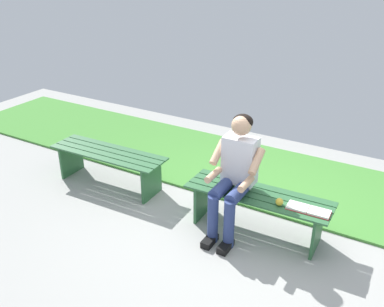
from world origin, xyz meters
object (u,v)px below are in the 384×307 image
(bench_far, at_px, (109,160))
(book_open, at_px, (308,210))
(person_seated, at_px, (235,172))
(bench_near, at_px, (258,204))
(apple, at_px, (279,202))

(bench_far, height_order, book_open, book_open)
(person_seated, bearing_deg, bench_near, -156.25)
(bench_far, bearing_deg, bench_near, -180.00)
(bench_near, xyz_separation_m, person_seated, (0.23, 0.10, 0.36))
(bench_far, relative_size, person_seated, 1.20)
(bench_far, distance_m, apple, 2.25)
(bench_far, distance_m, book_open, 2.52)
(book_open, bearing_deg, apple, 8.39)
(person_seated, xyz_separation_m, book_open, (-0.76, -0.05, -0.23))
(bench_far, height_order, apple, apple)
(bench_near, xyz_separation_m, apple, (-0.26, 0.10, 0.16))
(person_seated, height_order, book_open, person_seated)
(bench_near, height_order, bench_far, same)
(apple, bearing_deg, bench_near, -21.28)
(bench_near, distance_m, bench_far, 1.99)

